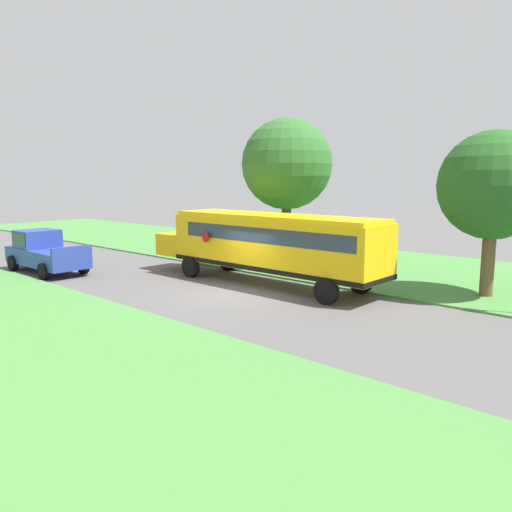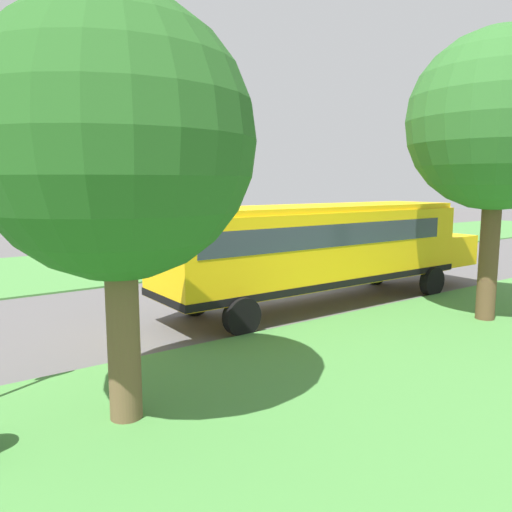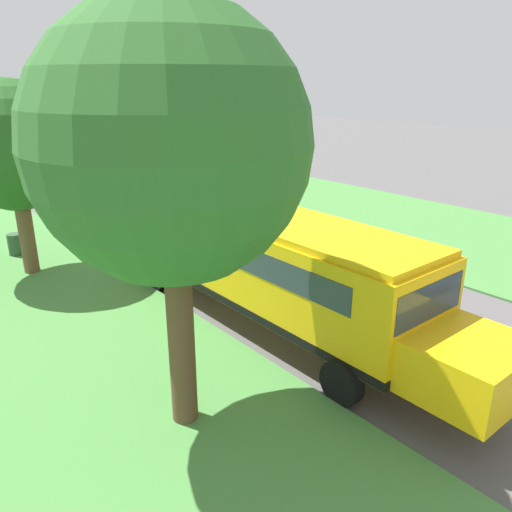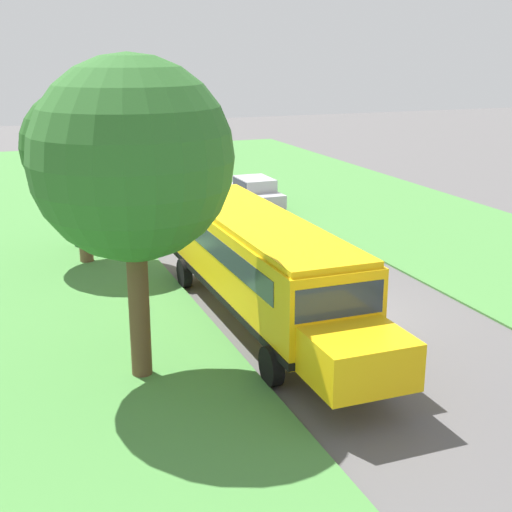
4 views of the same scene
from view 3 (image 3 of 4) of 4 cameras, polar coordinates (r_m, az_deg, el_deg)
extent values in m
plane|color=#565454|center=(15.98, 8.23, -4.62)|extent=(120.00, 120.00, 0.00)
cube|color=#47843D|center=(23.08, 23.57, 1.64)|extent=(10.00, 80.00, 0.07)
cube|color=yellow|center=(13.76, 0.36, 0.08)|extent=(2.50, 10.50, 2.20)
cube|color=yellow|center=(10.47, 23.13, -11.56)|extent=(2.20, 1.90, 1.10)
cube|color=yellow|center=(13.42, 0.37, 4.83)|extent=(2.35, 10.29, 0.16)
cube|color=black|center=(14.12, 0.35, -3.68)|extent=(2.54, 10.54, 0.20)
cube|color=#2D3842|center=(13.84, -0.43, 2.20)|extent=(2.53, 9.24, 0.64)
cube|color=#2D3842|center=(10.43, 19.06, -4.88)|extent=(2.25, 0.12, 0.80)
cylinder|color=red|center=(12.83, 13.64, -1.26)|extent=(0.03, 0.44, 0.44)
cylinder|color=black|center=(12.67, 17.34, -9.63)|extent=(0.30, 1.00, 1.00)
cylinder|color=black|center=(10.91, 9.76, -14.07)|extent=(0.30, 1.00, 1.00)
cylinder|color=black|center=(17.70, -4.17, -0.28)|extent=(0.30, 1.00, 1.00)
cylinder|color=black|center=(16.48, -11.26, -2.15)|extent=(0.30, 1.00, 1.00)
cube|color=#B7B7BC|center=(28.71, -10.11, 7.48)|extent=(1.80, 4.40, 0.64)
cube|color=#B7B7BC|center=(28.46, -10.03, 8.66)|extent=(1.60, 2.20, 0.60)
cube|color=#2D3842|center=(28.46, -10.03, 8.70)|extent=(1.62, 2.02, 0.45)
cylinder|color=black|center=(29.66, -13.04, 7.03)|extent=(0.22, 0.64, 0.64)
cylinder|color=black|center=(30.49, -10.01, 7.57)|extent=(0.22, 0.64, 0.64)
cylinder|color=black|center=(27.08, -10.14, 6.07)|extent=(0.22, 0.64, 0.64)
cylinder|color=black|center=(27.98, -6.93, 6.66)|extent=(0.22, 0.64, 0.64)
cylinder|color=brown|center=(9.68, -8.54, -9.36)|extent=(0.51, 0.51, 3.69)
sphere|color=#2D6628|center=(8.55, -9.78, 12.45)|extent=(4.75, 4.75, 4.75)
sphere|color=#2D6628|center=(8.36, -12.75, 13.94)|extent=(3.12, 3.12, 3.12)
cylinder|color=brown|center=(18.93, -24.74, 2.24)|extent=(0.51, 0.51, 2.88)
sphere|color=#23561E|center=(18.36, -26.08, 11.28)|extent=(4.23, 4.23, 4.23)
cylinder|color=gray|center=(21.18, -20.75, 3.38)|extent=(0.08, 0.08, 2.10)
cylinder|color=red|center=(20.88, -21.19, 6.94)|extent=(0.03, 0.68, 0.68)
cylinder|color=#2D4C33|center=(21.36, -25.76, 1.13)|extent=(0.56, 0.56, 0.90)
camera|label=1|loc=(34.69, 6.83, 16.44)|focal=35.00mm
camera|label=2|loc=(20.85, -47.77, 5.81)|focal=35.00mm
camera|label=4|loc=(9.05, 134.32, -4.23)|focal=50.00mm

